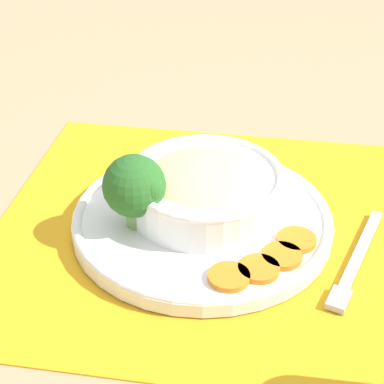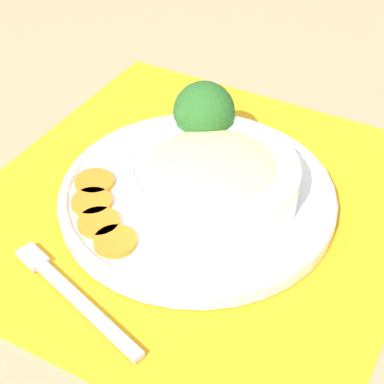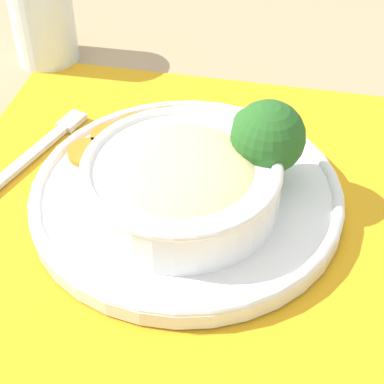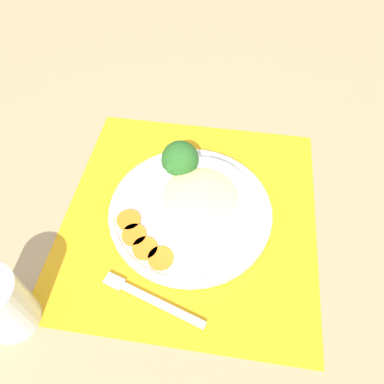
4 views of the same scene
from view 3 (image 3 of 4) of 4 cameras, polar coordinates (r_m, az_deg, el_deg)
name	(u,v)px [view 3 (image 3 of 4)]	position (r m, az deg, el deg)	size (l,w,h in m)	color
ground_plane	(187,206)	(0.63, -0.49, -1.21)	(4.00, 4.00, 0.00)	tan
placemat	(187,204)	(0.63, -0.49, -1.08)	(0.51, 0.49, 0.00)	orange
plate	(186,194)	(0.62, -0.49, -0.19)	(0.30, 0.30, 0.02)	white
bowl	(184,180)	(0.59, -0.68, 1.05)	(0.18, 0.18, 0.06)	white
broccoli_floret	(267,137)	(0.60, 6.72, 4.83)	(0.07, 0.07, 0.09)	#759E51
carrot_slice_near	(168,120)	(0.71, -2.16, 6.43)	(0.04, 0.04, 0.01)	orange
carrot_slice_middle	(138,126)	(0.70, -4.81, 5.89)	(0.04, 0.04, 0.01)	orange
carrot_slice_far	(111,137)	(0.69, -7.19, 4.89)	(0.04, 0.04, 0.01)	orange
carrot_slice_extra	(89,153)	(0.67, -9.14, 3.48)	(0.04, 0.04, 0.01)	orange
water_glass	(43,22)	(0.86, -13.08, 14.53)	(0.08, 0.08, 0.12)	silver
fork	(40,148)	(0.71, -13.34, 3.86)	(0.06, 0.18, 0.01)	#B7B7BC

